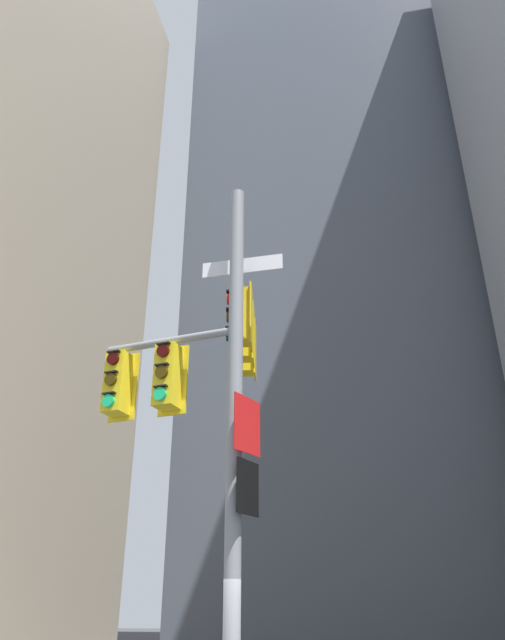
% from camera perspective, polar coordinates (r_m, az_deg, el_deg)
% --- Properties ---
extents(building_mid_block, '(17.84, 17.84, 54.14)m').
position_cam_1_polar(building_mid_block, '(41.32, 9.98, 11.73)').
color(building_mid_block, '#4C5460').
rests_on(building_mid_block, ground).
extents(signal_pole_assembly, '(2.95, 2.98, 8.60)m').
position_cam_1_polar(signal_pole_assembly, '(9.55, -3.47, -6.05)').
color(signal_pole_assembly, gray).
rests_on(signal_pole_assembly, ground).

